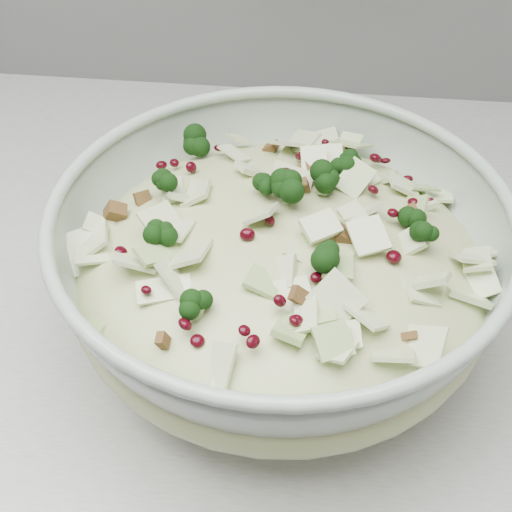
# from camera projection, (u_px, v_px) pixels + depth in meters

# --- Properties ---
(counter) EXTENTS (3.60, 0.60, 0.90)m
(counter) POSITION_uv_depth(u_px,v_px,m) (108.00, 482.00, 0.95)
(counter) COLOR beige
(counter) RESTS_ON floor
(mixing_bowl) EXTENTS (0.41, 0.41, 0.13)m
(mixing_bowl) POSITION_uv_depth(u_px,v_px,m) (280.00, 272.00, 0.51)
(mixing_bowl) COLOR #A3B3A5
(mixing_bowl) RESTS_ON counter
(salad) EXTENTS (0.31, 0.31, 0.13)m
(salad) POSITION_uv_depth(u_px,v_px,m) (281.00, 251.00, 0.50)
(salad) COLOR #C8D08E
(salad) RESTS_ON mixing_bowl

